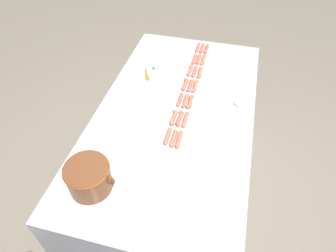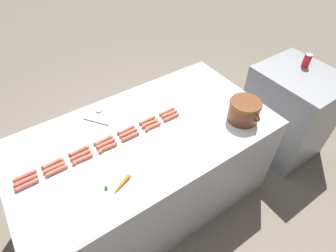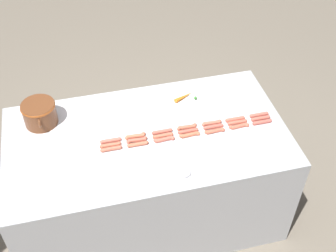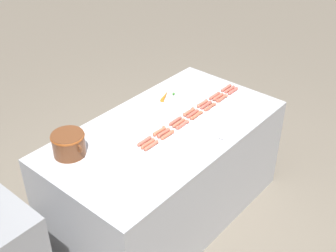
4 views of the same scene
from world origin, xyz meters
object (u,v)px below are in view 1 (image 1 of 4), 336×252
bean_pot (88,176)px  hot_dog_3 (195,86)px  hot_dog_11 (185,101)px  hot_dog_18 (180,100)px  hot_dog_0 (207,49)px  hot_dog_1 (203,60)px  hot_dog_6 (179,139)px  hot_dog_19 (174,118)px  hot_dog_2 (200,73)px  hot_dog_20 (168,136)px  serving_spoon (233,100)px  hot_dog_4 (190,102)px  hot_dog_12 (180,118)px  hot_dog_16 (190,71)px  hot_dog_14 (198,47)px  hot_dog_9 (195,71)px  hot_dog_17 (185,84)px  hot_dog_8 (199,59)px  hot_dog_13 (174,138)px  carrot (147,72)px  hot_dog_5 (185,119)px  hot_dog_15 (194,59)px  hot_dog_7 (202,48)px

bean_pot → hot_dog_3: bearing=-111.4°
hot_dog_11 → hot_dog_18: same height
hot_dog_0 → hot_dog_1: size_ratio=1.00×
hot_dog_6 → hot_dog_19: same height
hot_dog_2 → hot_dog_20: bearing=83.7°
serving_spoon → hot_dog_3: bearing=-16.7°
hot_dog_4 → hot_dog_12: same height
hot_dog_6 → hot_dog_19: size_ratio=1.00×
hot_dog_16 → serving_spoon: size_ratio=0.61×
hot_dog_14 → hot_dog_12: bearing=92.5°
hot_dog_9 → hot_dog_17: (0.04, 0.18, 0.00)m
hot_dog_0 → hot_dog_12: (0.04, 0.89, 0.00)m
hot_dog_4 → hot_dog_12: bearing=78.2°
hot_dog_8 → hot_dog_13: 0.90m
hot_dog_14 → hot_dog_19: bearing=90.0°
hot_dog_3 → hot_dog_19: size_ratio=1.00×
hot_dog_18 → serving_spoon: size_ratio=0.61×
hot_dog_12 → bean_pot: (0.34, 0.62, 0.08)m
hot_dog_16 → hot_dog_1: bearing=-113.4°
hot_dog_0 → carrot: carrot is taller
hot_dog_2 → hot_dog_3: 0.18m
hot_dog_14 → hot_dog_18: size_ratio=1.00×
hot_dog_16 → hot_dog_18: same height
hot_dog_18 → hot_dog_5: bearing=112.8°
hot_dog_15 → hot_dog_17: 0.35m
hot_dog_12 → hot_dog_19: size_ratio=1.00×
hot_dog_4 → hot_dog_17: bearing=-66.9°
hot_dog_9 → hot_dog_20: size_ratio=1.00×
hot_dog_4 → hot_dog_8: size_ratio=1.00×
hot_dog_3 → hot_dog_12: (0.04, 0.36, 0.00)m
hot_dog_16 → hot_dog_20: 0.71m
hot_dog_0 → bean_pot: bean_pot is taller
hot_dog_7 → hot_dog_14: size_ratio=1.00×
hot_dog_5 → bean_pot: bean_pot is taller
hot_dog_0 → hot_dog_5: 0.89m
hot_dog_1 → hot_dog_7: bearing=-77.7°
hot_dog_5 → hot_dog_15: size_ratio=1.00×
hot_dog_3 → hot_dog_16: 0.20m
hot_dog_11 → hot_dog_8: bearing=-89.7°
hot_dog_9 → bean_pot: bearing=73.4°
hot_dog_8 → hot_dog_20: same height
hot_dog_1 → hot_dog_20: bearing=85.2°
hot_dog_16 → hot_dog_17: same height
hot_dog_3 → serving_spoon: 0.30m
hot_dog_9 → hot_dog_11: size_ratio=1.00×
bean_pot → carrot: (0.01, -1.05, -0.08)m
hot_dog_17 → hot_dog_11: bearing=102.8°
serving_spoon → hot_dog_7: bearing=-62.3°
hot_dog_2 → hot_dog_13: size_ratio=1.00×
hot_dog_17 → hot_dog_16: bearing=-90.4°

